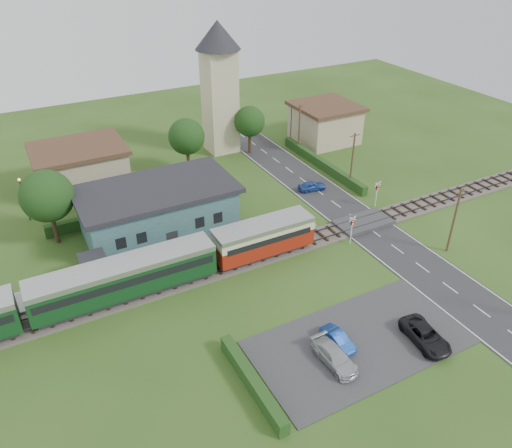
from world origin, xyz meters
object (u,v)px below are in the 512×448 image
station_building (158,210)px  pedestrian_far (140,261)px  house_east (325,122)px  church_tower (219,78)px  car_on_road (312,186)px  train (87,288)px  crossing_signal_near (352,226)px  car_park_blue (338,339)px  equipment_hut (94,268)px  car_park_silver (335,357)px  crossing_signal_far (377,191)px  house_west (81,168)px  car_park_dark (425,336)px  pedestrian_near (250,228)px

station_building → pedestrian_far: bearing=-122.6°
house_east → church_tower: bearing=165.1°
pedestrian_far → car_on_road: bearing=-97.4°
house_east → pedestrian_far: (-33.90, -19.11, -1.43)m
train → car_on_road: size_ratio=12.77×
church_tower → house_east: 17.21m
train → crossing_signal_near: size_ratio=13.18×
car_park_blue → equipment_hut: bearing=126.8°
house_east → car_park_blue: 42.37m
train → car_park_blue: train is taller
station_building → train: bearing=-135.8°
pedestrian_far → car_park_blue: bearing=-169.3°
car_park_silver → pedestrian_far: (-9.39, 17.75, 0.66)m
train → crossing_signal_far: train is taller
house_west → crossing_signal_near: (21.40, -25.41, -0.65)m
crossing_signal_near → car_park_silver: size_ratio=0.76×
car_on_road → pedestrian_far: pedestrian_far is taller
church_tower → house_east: (15.00, -4.00, -7.43)m
station_building → house_west: size_ratio=1.48×
station_building → crossing_signal_far: (23.60, -6.60, -0.55)m
church_tower → car_park_dark: church_tower is taller
equipment_hut → church_tower: (23.00, 22.80, 8.48)m
crossing_signal_near → car_park_dark: crossing_signal_near is taller
equipment_hut → house_west: bearing=81.4°
station_building → crossing_signal_near: (16.40, -11.40, -0.55)m
equipment_hut → train: 3.46m
equipment_hut → station_building: size_ratio=0.16×
church_tower → pedestrian_near: (-7.23, -22.85, -8.79)m
crossing_signal_near → pedestrian_near: crossing_signal_near is taller
train → pedestrian_near: size_ratio=21.94×
car_park_dark → equipment_hut: bearing=143.3°
crossing_signal_near → car_on_road: bearing=75.4°
station_building → car_on_road: size_ratio=4.73×
car_park_dark → pedestrian_near: bearing=111.3°
equipment_hut → crossing_signal_far: size_ratio=0.78×
station_building → house_west: (-5.00, 14.01, 0.10)m
pedestrian_near → train: bearing=-13.3°
car_park_blue → train: bearing=135.2°
equipment_hut → car_park_blue: size_ratio=0.78×
house_west → house_east: same height
train → house_east: size_ratio=4.91×
station_building → car_park_dark: size_ratio=3.45×
church_tower → crossing_signal_far: size_ratio=5.37×
house_east → crossing_signal_near: (-13.60, -24.41, -0.66)m
station_building → house_west: bearing=109.6°
crossing_signal_near → pedestrian_far: size_ratio=1.79×
equipment_hut → car_park_dark: size_ratio=0.55×
car_on_road → car_park_blue: size_ratio=1.03×
crossing_signal_near → car_park_blue: (-9.58, -11.00, -1.52)m
car_park_dark → station_building: bearing=123.5°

